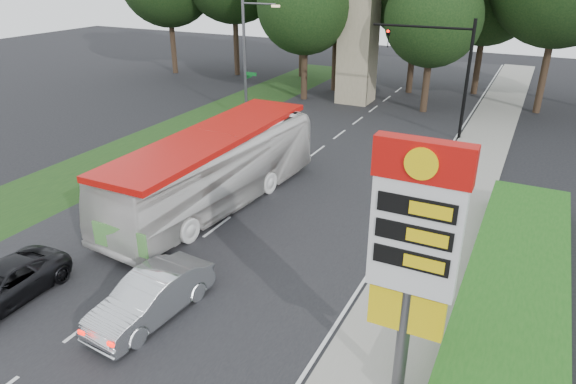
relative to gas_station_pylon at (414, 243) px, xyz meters
The scene contains 12 objects.
ground 10.41m from the gas_station_pylon, 167.77° to the right, with size 120.00×120.00×0.00m, color black.
road_surface 14.30m from the gas_station_pylon, 132.60° to the left, with size 14.00×80.00×0.02m, color black.
sidewalk_right 10.95m from the gas_station_pylon, 94.00° to the left, with size 3.00×80.00×0.12m, color gray.
grass_verge_left 25.01m from the gas_station_pylon, 139.44° to the left, with size 5.00×50.00×0.02m, color #193814.
hedge 7.49m from the gas_station_pylon, 69.05° to the left, with size 3.00×14.00×1.20m, color #1C5316.
gas_station_pylon is the anchor object (origin of this frame).
traffic_signal_mast 22.29m from the gas_station_pylon, 99.09° to the left, with size 6.10×0.35×7.20m.
streetlight_signs 25.74m from the gas_station_pylon, 128.96° to the left, with size 2.75×0.98×8.00m.
monument 30.17m from the gas_station_pylon, 111.80° to the left, with size 3.00×3.00×10.05m.
transit_bus 13.02m from the gas_station_pylon, 144.96° to the left, with size 2.86×12.22×3.40m, color silver.
sedan_silver 8.56m from the gas_station_pylon, behind, with size 1.54×4.40×1.45m, color #B4B8BD.
suv_charcoal 13.26m from the gas_station_pylon, behind, with size 2.03×4.39×1.22m, color black.
Camera 1 is at (11.13, -8.13, 10.15)m, focal length 32.00 mm.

